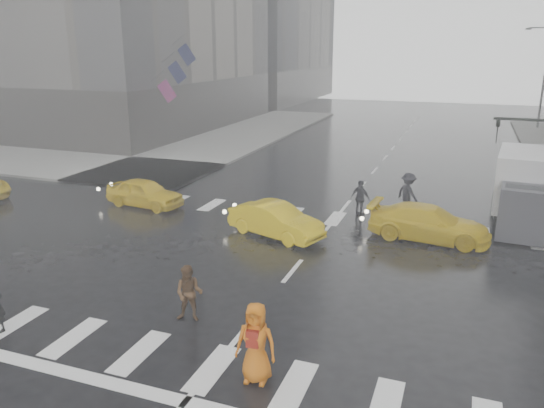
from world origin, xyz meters
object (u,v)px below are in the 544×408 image
at_px(pedestrian_brown, 189,293).
at_px(box_truck, 524,188).
at_px(pedestrian_orange, 256,343).
at_px(taxi_mid, 276,220).
at_px(taxi_front, 145,193).

distance_m(pedestrian_brown, box_truck, 15.11).
relative_size(pedestrian_brown, pedestrian_orange, 0.85).
relative_size(pedestrian_brown, taxi_mid, 0.40).
relative_size(pedestrian_orange, box_truck, 0.33).
xyz_separation_m(taxi_front, taxi_mid, (7.16, -1.73, 0.01)).
distance_m(taxi_front, taxi_mid, 7.37).
bearing_deg(pedestrian_orange, taxi_mid, 101.65).
height_order(pedestrian_brown, pedestrian_orange, pedestrian_orange).
xyz_separation_m(pedestrian_brown, box_truck, (9.10, 12.04, 0.80)).
height_order(pedestrian_orange, box_truck, box_truck).
height_order(pedestrian_orange, taxi_mid, pedestrian_orange).
bearing_deg(taxi_mid, pedestrian_brown, -159.96).
bearing_deg(taxi_mid, taxi_front, 95.65).
xyz_separation_m(pedestrian_orange, box_truck, (6.38, 13.94, 0.65)).
xyz_separation_m(pedestrian_brown, taxi_front, (-7.26, 8.89, -0.15)).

